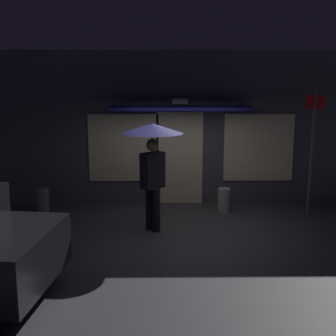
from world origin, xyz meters
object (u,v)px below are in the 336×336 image
(street_sign_post, at_px, (312,145))
(sidewalk_bollard_2, at_px, (42,201))
(sidewalk_bollard, at_px, (224,200))
(person_with_umbrella, at_px, (152,145))

(street_sign_post, relative_size, sidewalk_bollard_2, 4.83)
(street_sign_post, bearing_deg, sidewalk_bollard, 177.30)
(person_with_umbrella, relative_size, sidewalk_bollard, 3.90)
(sidewalk_bollard_2, bearing_deg, sidewalk_bollard, 0.47)
(person_with_umbrella, distance_m, street_sign_post, 3.64)
(sidewalk_bollard_2, bearing_deg, person_with_umbrella, -25.40)
(street_sign_post, bearing_deg, sidewalk_bollard_2, 179.47)
(person_with_umbrella, xyz_separation_m, sidewalk_bollard_2, (-2.49, 1.18, -1.42))
(person_with_umbrella, xyz_separation_m, sidewalk_bollard, (1.57, 1.22, -1.43))
(person_with_umbrella, bearing_deg, sidewalk_bollard_2, -68.98)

